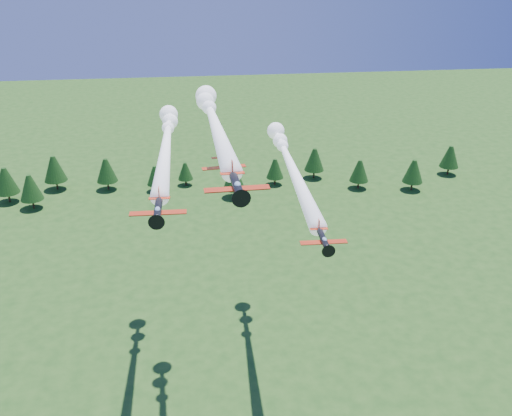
{
  "coord_description": "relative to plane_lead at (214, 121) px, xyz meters",
  "views": [
    {
      "loc": [
        -5.77,
        -67.99,
        75.1
      ],
      "look_at": [
        2.75,
        0.0,
        43.67
      ],
      "focal_mm": 40.0,
      "sensor_mm": 36.0,
      "label": 1
    }
  ],
  "objects": [
    {
      "name": "plane_lead",
      "position": [
        0.0,
        0.0,
        0.0
      ],
      "size": [
        7.4,
        47.29,
        3.7
      ],
      "rotation": [
        0.0,
        0.0,
        0.04
      ],
      "color": "black",
      "rests_on": "ground"
    },
    {
      "name": "plane_left",
      "position": [
        -7.81,
        11.55,
        -6.64
      ],
      "size": [
        7.35,
        51.9,
        3.7
      ],
      "rotation": [
        0.0,
        0.0,
        -0.02
      ],
      "color": "black",
      "rests_on": "ground"
    },
    {
      "name": "plane_right",
      "position": [
        14.36,
        12.53,
        -12.0
      ],
      "size": [
        6.49,
        54.88,
        3.7
      ],
      "rotation": [
        0.0,
        0.0,
        -0.03
      ],
      "color": "black",
      "rests_on": "ground"
    },
    {
      "name": "plane_slot",
      "position": [
        0.81,
        -7.88,
        -4.35
      ],
      "size": [
        6.43,
        6.98,
        2.25
      ],
      "rotation": [
        0.0,
        0.0,
        0.11
      ],
      "color": "black",
      "rests_on": "ground"
    },
    {
      "name": "treeline",
      "position": [
        -2.86,
        93.54,
        -44.08
      ],
      "size": [
        181.26,
        22.64,
        11.86
      ],
      "color": "#382314",
      "rests_on": "ground"
    }
  ]
}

